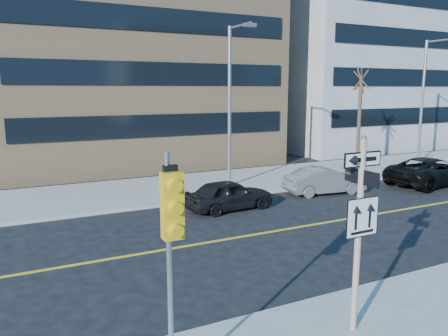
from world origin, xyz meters
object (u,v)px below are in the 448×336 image
parked_car_b (325,181)px  streetlight_b (426,95)px  street_tree_west (361,82)px  sign_pole (359,224)px  parked_car_c (430,171)px  parked_car_a (229,195)px  traffic_signal (172,225)px  streetlight_a (232,96)px

parked_car_b → streetlight_b: bearing=-65.9°
streetlight_b → street_tree_west: size_ratio=1.26×
sign_pole → parked_car_c: sign_pole is taller
parked_car_c → streetlight_b: bearing=-52.1°
streetlight_b → parked_car_a: bearing=-167.9°
parked_car_b → parked_car_c: bearing=-89.8°
traffic_signal → parked_car_c: 20.59m
parked_car_c → streetlight_a: streetlight_a is taller
sign_pole → traffic_signal: sign_pole is taller
sign_pole → parked_car_a: bearing=77.8°
parked_car_a → street_tree_west: 12.56m
traffic_signal → parked_car_c: traffic_signal is taller
sign_pole → streetlight_a: 14.05m
traffic_signal → street_tree_west: street_tree_west is taller
traffic_signal → street_tree_west: (17.00, 13.96, 2.50)m
sign_pole → parked_car_c: 17.04m
parked_car_c → streetlight_b: streetlight_b is taller
street_tree_west → streetlight_b: bearing=-6.2°
streetlight_a → streetlight_b: size_ratio=1.00×
sign_pole → streetlight_b: 22.48m
sign_pole → street_tree_west: bearing=46.7°
parked_car_c → streetlight_a: (-10.09, 3.84, 4.01)m
sign_pole → parked_car_b: bearing=53.4°
sign_pole → street_tree_west: street_tree_west is taller
parked_car_a → parked_car_c: 11.97m
parked_car_a → streetlight_a: 5.66m
parked_car_b → parked_car_a: bearing=103.4°
traffic_signal → streetlight_b: 25.83m
parked_car_b → street_tree_west: size_ratio=0.63×
parked_car_a → parked_car_c: parked_car_c is taller
sign_pole → street_tree_west: 19.22m
sign_pole → traffic_signal: (-4.00, -0.15, 0.59)m
streetlight_a → sign_pole: bearing=-106.8°
streetlight_a → streetlight_b: bearing=0.0°
parked_car_b → parked_car_c: parked_car_c is taller
sign_pole → streetlight_a: bearing=73.2°
parked_car_b → street_tree_west: bearing=-48.6°
streetlight_b → street_tree_west: (-5.00, 0.54, 0.77)m
parked_car_b → street_tree_west: (5.32, 3.47, 4.87)m
sign_pole → streetlight_b: streetlight_b is taller
streetlight_a → parked_car_a: bearing=-118.8°
sign_pole → streetlight_b: (18.00, 13.27, 2.32)m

